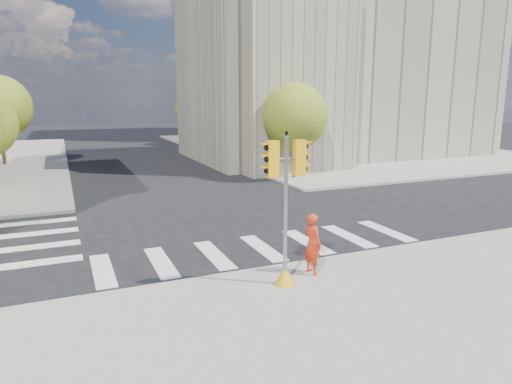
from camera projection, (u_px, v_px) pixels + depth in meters
ground at (244, 233)px, 17.96m from camera, size 160.00×160.00×0.00m
sidewalk_far_right at (327, 146)px, 49.06m from camera, size 28.00×40.00×0.15m
civic_building at (329, 74)px, 39.71m from camera, size 26.00×16.00×19.39m
office_tower at (280, 23)px, 61.20m from camera, size 20.00×18.00×30.00m
tree_re_near at (295, 116)px, 29.03m from camera, size 4.20×4.20×6.16m
tree_re_mid at (230, 108)px, 39.77m from camera, size 4.60×4.60×6.66m
tree_re_far at (193, 110)px, 50.67m from camera, size 4.00×4.00×5.88m
lamp_near at (275, 107)px, 32.72m from camera, size 0.35×0.18×8.11m
lamp_far at (214, 104)px, 45.32m from camera, size 0.35×0.18×8.11m
traffic_signal at (285, 222)px, 12.29m from camera, size 1.07×0.56×4.22m
photographer at (312, 244)px, 13.26m from camera, size 0.53×0.72×1.81m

